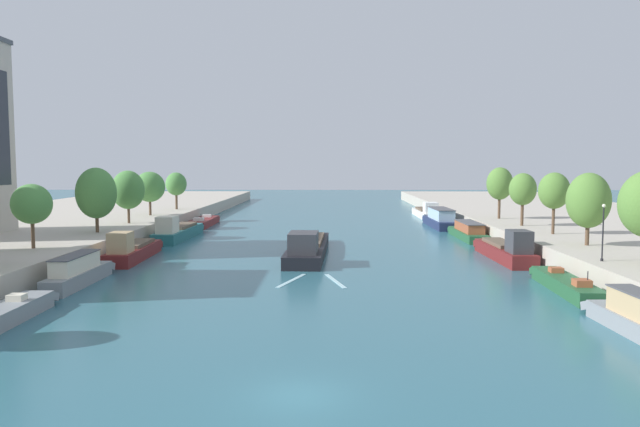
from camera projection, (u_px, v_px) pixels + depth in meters
name	position (u px, v px, depth m)	size (l,w,h in m)	color
ground_plane	(299.00, 396.00, 24.83)	(400.00, 400.00, 0.00)	#2D6070
quay_left	(32.00, 228.00, 80.20)	(36.00, 170.00, 2.17)	#B7AD9E
quay_right	(614.00, 229.00, 78.89)	(36.00, 170.00, 2.17)	#B7AD9E
barge_midriver	(308.00, 247.00, 62.75)	(4.29, 21.10, 3.16)	black
wake_behind_barge	(313.00, 281.00, 49.34)	(5.60, 5.98, 0.03)	#A0CCD6
moored_boat_left_second	(78.00, 272.00, 47.52)	(1.86, 10.71, 2.53)	gray
moored_boat_left_downstream	(133.00, 250.00, 60.15)	(2.95, 13.10, 3.22)	maroon
moored_boat_left_end	(178.00, 231.00, 76.73)	(3.16, 15.82, 3.33)	#23666B
moored_boat_left_gap_after	(204.00, 222.00, 93.94)	(3.00, 13.82, 2.17)	maroon
moored_boat_right_near	(565.00, 284.00, 45.28)	(2.44, 11.81, 2.16)	#235633
moored_boat_right_lone	(505.00, 250.00, 59.94)	(2.84, 14.05, 3.44)	maroon
moored_boat_right_upstream	(468.00, 231.00, 77.27)	(2.70, 13.15, 2.23)	#235633
moored_boat_right_second	(440.00, 219.00, 91.62)	(3.25, 14.66, 2.91)	#1E284C
moored_boat_right_downstream	(426.00, 212.00, 108.24)	(3.09, 16.12, 3.01)	silver
tree_left_far	(32.00, 204.00, 52.72)	(3.46, 3.46, 5.70)	brown
tree_left_third	(96.00, 193.00, 65.12)	(4.33, 4.33, 7.06)	brown
tree_left_midway	(128.00, 190.00, 75.21)	(4.07, 4.07, 6.64)	brown
tree_left_distant	(150.00, 187.00, 87.12)	(4.38, 4.38, 6.34)	brown
tree_left_by_lamp	(176.00, 184.00, 98.78)	(3.43, 3.43, 6.07)	brown
tree_right_end_of_row	(588.00, 201.00, 54.62)	(3.91, 3.91, 6.66)	brown
tree_right_midway	(554.00, 191.00, 63.54)	(3.26, 3.26, 6.56)	brown
tree_right_far	(523.00, 189.00, 72.15)	(3.23, 3.23, 6.36)	brown
tree_right_nearest	(500.00, 184.00, 81.50)	(3.52, 3.52, 7.01)	brown
lamppost_right_bank	(603.00, 230.00, 45.80)	(0.28, 0.28, 4.40)	black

